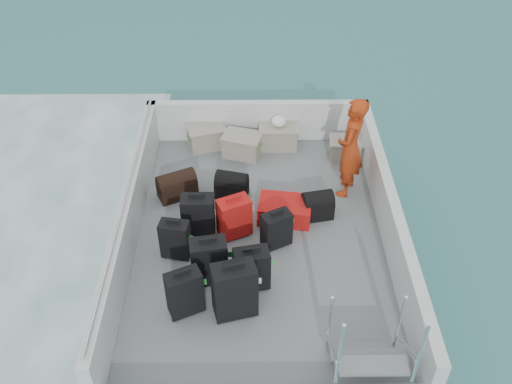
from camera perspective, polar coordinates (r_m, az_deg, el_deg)
ground at (r=8.26m, az=0.35°, el=-7.72°), size 160.00×160.00×0.00m
ferry_hull at (r=8.04m, az=0.35°, el=-6.27°), size 3.60×5.00×0.60m
deck at (r=7.83m, az=0.36°, el=-4.69°), size 3.30×4.70×0.02m
deck_fittings at (r=7.34m, az=3.12°, el=-4.28°), size 3.60×5.00×0.90m
suitcase_0 at (r=6.79m, az=-7.13°, el=-10.03°), size 0.47×0.38×0.63m
suitcase_1 at (r=7.46m, az=-8.07°, el=-4.76°), size 0.41×0.28×0.57m
suitcase_2 at (r=7.72m, az=-5.80°, el=-2.41°), size 0.44×0.27×0.63m
suitcase_3 at (r=6.68m, az=-2.15°, el=-9.86°), size 0.56×0.41×0.76m
suitcase_4 at (r=7.08m, az=-4.71°, el=-6.96°), size 0.48×0.34×0.66m
suitcase_5 at (r=7.68m, az=-2.19°, el=-2.60°), size 0.50×0.42×0.60m
suitcase_6 at (r=7.01m, az=-0.44°, el=-7.76°), size 0.47×0.33×0.59m
suitcase_7 at (r=7.55m, az=2.06°, el=-3.82°), size 0.44×0.36×0.54m
suitcase_8 at (r=8.04m, az=2.89°, el=-1.81°), size 0.79×0.58×0.29m
duffel_0 at (r=8.47m, az=-7.90°, el=0.48°), size 0.63×0.51×0.32m
duffel_1 at (r=8.40m, az=-2.44°, el=0.49°), size 0.52×0.41×0.32m
duffel_2 at (r=8.10m, az=6.16°, el=-1.49°), size 0.47×0.38×0.32m
crate_0 at (r=9.45m, az=-4.96°, el=5.47°), size 0.67×0.55×0.35m
crate_1 at (r=9.22m, az=-1.39°, el=4.63°), size 0.67×0.55×0.35m
crate_2 at (r=9.43m, az=2.24°, el=5.55°), size 0.61×0.42×0.36m
crate_3 at (r=9.28m, az=9.01°, el=4.24°), size 0.54×0.39×0.31m
yellow_bag at (r=9.25m, az=8.81°, el=3.79°), size 0.28×0.26×0.22m
white_bag at (r=9.28m, az=2.29°, el=6.94°), size 0.24×0.24×0.18m
passenger at (r=8.22m, az=9.42°, el=4.37°), size 0.55×0.67×1.56m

